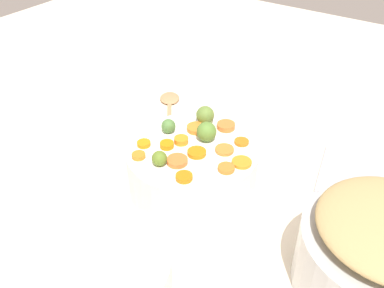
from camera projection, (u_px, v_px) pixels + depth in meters
name	position (u px, v px, depth m)	size (l,w,h in m)	color
tabletop	(186.00, 192.00, 0.89)	(2.40, 2.40, 0.02)	beige
serving_bowl_carrots	(192.00, 169.00, 0.85)	(0.25, 0.25, 0.10)	white
metal_pot	(379.00, 263.00, 0.66)	(0.25, 0.25, 0.11)	#B4B7B8
carrot_slice_0	(144.00, 144.00, 0.83)	(0.03, 0.03, 0.01)	orange
carrot_slice_1	(226.00, 168.00, 0.77)	(0.03, 0.03, 0.01)	orange
carrot_slice_2	(167.00, 145.00, 0.82)	(0.03, 0.03, 0.01)	orange
carrot_slice_3	(224.00, 150.00, 0.81)	(0.04, 0.04, 0.01)	orange
carrot_slice_4	(184.00, 177.00, 0.74)	(0.03, 0.03, 0.01)	orange
carrot_slice_5	(181.00, 140.00, 0.83)	(0.03, 0.03, 0.01)	orange
carrot_slice_6	(196.00, 128.00, 0.87)	(0.04, 0.04, 0.01)	orange
carrot_slice_7	(242.00, 142.00, 0.83)	(0.03, 0.03, 0.01)	orange
carrot_slice_8	(139.00, 156.00, 0.80)	(0.03, 0.03, 0.01)	orange
carrot_slice_9	(197.00, 153.00, 0.80)	(0.04, 0.04, 0.01)	orange
carrot_slice_10	(177.00, 161.00, 0.78)	(0.04, 0.04, 0.01)	orange
carrot_slice_11	(242.00, 162.00, 0.78)	(0.04, 0.04, 0.01)	orange
carrot_slice_12	(226.00, 126.00, 0.87)	(0.04, 0.04, 0.01)	orange
brussels_sprout_0	(168.00, 126.00, 0.86)	(0.03, 0.03, 0.03)	#4E7B3C
brussels_sprout_1	(207.00, 132.00, 0.83)	(0.04, 0.04, 0.04)	#588133
brussels_sprout_2	(205.00, 115.00, 0.88)	(0.04, 0.04, 0.04)	olive
brussels_sprout_3	(159.00, 158.00, 0.77)	(0.03, 0.03, 0.03)	#5B7727
wooden_spoon	(169.00, 105.00, 1.15)	(0.23, 0.18, 0.01)	tan
casserole_dish	(95.00, 285.00, 0.63)	(0.23, 0.23, 0.11)	white
dish_towel	(353.00, 175.00, 0.91)	(0.17, 0.13, 0.01)	#A4AAB9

